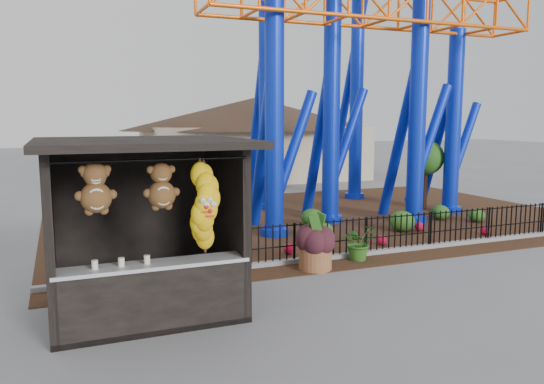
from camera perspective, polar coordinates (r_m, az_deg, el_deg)
name	(u,v)px	position (r m, az deg, el deg)	size (l,w,h in m)	color
ground	(322,309)	(9.98, 5.40, -12.47)	(120.00, 120.00, 0.00)	slate
mulch_bed	(319,218)	(18.62, 5.07, -2.79)	(18.00, 12.00, 0.02)	#331E11
curb	(405,249)	(14.44, 14.14, -5.96)	(18.00, 0.18, 0.12)	gray
prize_booth	(146,231)	(9.49, -13.42, -4.06)	(3.50, 3.40, 3.12)	black
picket_fence	(434,230)	(14.88, 17.01, -3.92)	(12.20, 0.06, 1.00)	black
roller_coaster	(347,31)	(19.26, 8.09, 16.76)	(11.00, 6.37, 10.82)	#0B26BE
terracotta_planter	(315,257)	(12.35, 4.68, -6.98)	(0.76, 0.76, 0.60)	#935935
planter_foliage	(316,231)	(12.20, 4.71, -4.18)	(0.70, 0.70, 0.64)	#32141B
potted_plant	(359,242)	(13.23, 9.31, -5.32)	(0.83, 0.72, 0.92)	#2B5D1B
landscaping	(385,220)	(17.04, 12.07, -3.00)	(7.99, 3.57, 0.63)	#265418
pavilion	(255,125)	(30.12, -1.88, 7.20)	(15.00, 15.00, 4.80)	#BFAD8C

